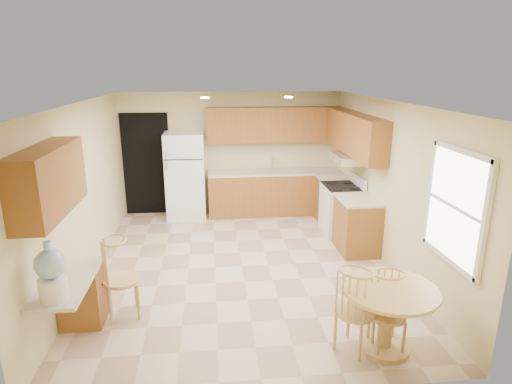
{
  "coord_description": "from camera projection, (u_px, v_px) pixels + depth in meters",
  "views": [
    {
      "loc": [
        -0.42,
        -6.04,
        2.97
      ],
      "look_at": [
        0.25,
        0.3,
        1.1
      ],
      "focal_mm": 30.0,
      "sensor_mm": 36.0,
      "label": 1
    }
  ],
  "objects": [
    {
      "name": "floor",
      "position": [
        242.0,
        266.0,
        6.64
      ],
      "size": [
        5.5,
        5.5,
        0.0
      ],
      "primitive_type": "plane",
      "color": "beige",
      "rests_on": "ground"
    },
    {
      "name": "ceiling",
      "position": [
        240.0,
        102.0,
        5.94
      ],
      "size": [
        4.5,
        5.5,
        0.02
      ],
      "primitive_type": "cube",
      "color": "white",
      "rests_on": "wall_back"
    },
    {
      "name": "wall_back",
      "position": [
        232.0,
        153.0,
        8.91
      ],
      "size": [
        4.5,
        0.02,
        2.5
      ],
      "primitive_type": "cube",
      "color": "beige",
      "rests_on": "floor"
    },
    {
      "name": "wall_front",
      "position": [
        264.0,
        276.0,
        3.66
      ],
      "size": [
        4.5,
        0.02,
        2.5
      ],
      "primitive_type": "cube",
      "color": "beige",
      "rests_on": "floor"
    },
    {
      "name": "wall_left",
      "position": [
        83.0,
        193.0,
        6.06
      ],
      "size": [
        0.02,
        5.5,
        2.5
      ],
      "primitive_type": "cube",
      "color": "beige",
      "rests_on": "floor"
    },
    {
      "name": "wall_right",
      "position": [
        388.0,
        184.0,
        6.51
      ],
      "size": [
        0.02,
        5.5,
        2.5
      ],
      "primitive_type": "cube",
      "color": "beige",
      "rests_on": "floor"
    },
    {
      "name": "doorway",
      "position": [
        147.0,
        164.0,
        8.77
      ],
      "size": [
        0.9,
        0.02,
        2.1
      ],
      "primitive_type": "cube",
      "color": "black",
      "rests_on": "floor"
    },
    {
      "name": "base_cab_back",
      "position": [
        275.0,
        193.0,
        8.94
      ],
      "size": [
        2.75,
        0.6,
        0.87
      ],
      "primitive_type": "cube",
      "color": "#995D27",
      "rests_on": "floor"
    },
    {
      "name": "counter_back",
      "position": [
        275.0,
        172.0,
        8.81
      ],
      "size": [
        2.75,
        0.63,
        0.04
      ],
      "primitive_type": "cube",
      "color": "beige",
      "rests_on": "base_cab_back"
    },
    {
      "name": "base_cab_right_a",
      "position": [
        333.0,
        200.0,
        8.48
      ],
      "size": [
        0.6,
        0.59,
        0.87
      ],
      "primitive_type": "cube",
      "color": "#995D27",
      "rests_on": "floor"
    },
    {
      "name": "counter_right_a",
      "position": [
        334.0,
        178.0,
        8.36
      ],
      "size": [
        0.63,
        0.59,
        0.04
      ],
      "primitive_type": "cube",
      "color": "beige",
      "rests_on": "base_cab_right_a"
    },
    {
      "name": "base_cab_right_b",
      "position": [
        357.0,
        226.0,
        7.09
      ],
      "size": [
        0.6,
        0.8,
        0.87
      ],
      "primitive_type": "cube",
      "color": "#995D27",
      "rests_on": "floor"
    },
    {
      "name": "counter_right_b",
      "position": [
        359.0,
        200.0,
        6.97
      ],
      "size": [
        0.63,
        0.8,
        0.04
      ],
      "primitive_type": "cube",
      "color": "beige",
      "rests_on": "base_cab_right_b"
    },
    {
      "name": "upper_cab_back",
      "position": [
        275.0,
        125.0,
        8.67
      ],
      "size": [
        2.75,
        0.33,
        0.7
      ],
      "primitive_type": "cube",
      "color": "#995D27",
      "rests_on": "wall_back"
    },
    {
      "name": "upper_cab_right",
      "position": [
        354.0,
        134.0,
        7.48
      ],
      "size": [
        0.33,
        2.42,
        0.7
      ],
      "primitive_type": "cube",
      "color": "#995D27",
      "rests_on": "wall_right"
    },
    {
      "name": "upper_cab_left",
      "position": [
        49.0,
        181.0,
        4.38
      ],
      "size": [
        0.33,
        1.4,
        0.7
      ],
      "primitive_type": "cube",
      "color": "#995D27",
      "rests_on": "wall_left"
    },
    {
      "name": "sink",
      "position": [
        274.0,
        171.0,
        8.81
      ],
      "size": [
        0.78,
        0.44,
        0.01
      ],
      "primitive_type": "cube",
      "color": "silver",
      "rests_on": "counter_back"
    },
    {
      "name": "range_hood",
      "position": [
        349.0,
        158.0,
        7.57
      ],
      "size": [
        0.5,
        0.76,
        0.14
      ],
      "primitive_type": "cube",
      "color": "silver",
      "rests_on": "upper_cab_right"
    },
    {
      "name": "desk_pedestal",
      "position": [
        82.0,
        296.0,
        5.07
      ],
      "size": [
        0.48,
        0.42,
        0.72
      ],
      "primitive_type": "cube",
      "color": "#995D27",
      "rests_on": "floor"
    },
    {
      "name": "desk_top",
      "position": [
        68.0,
        281.0,
        4.6
      ],
      "size": [
        0.5,
        1.2,
        0.04
      ],
      "primitive_type": "cube",
      "color": "beige",
      "rests_on": "desk_pedestal"
    },
    {
      "name": "window",
      "position": [
        456.0,
        207.0,
        4.68
      ],
      "size": [
        0.06,
        1.12,
        1.3
      ],
      "color": "white",
      "rests_on": "wall_right"
    },
    {
      "name": "can_light_a",
      "position": [
        205.0,
        98.0,
        7.03
      ],
      "size": [
        0.14,
        0.14,
        0.02
      ],
      "primitive_type": "cylinder",
      "color": "white",
      "rests_on": "ceiling"
    },
    {
      "name": "can_light_b",
      "position": [
        289.0,
        97.0,
        7.18
      ],
      "size": [
        0.14,
        0.14,
        0.02
      ],
      "primitive_type": "cylinder",
      "color": "white",
      "rests_on": "ceiling"
    },
    {
      "name": "refrigerator",
      "position": [
        186.0,
        176.0,
        8.59
      ],
      "size": [
        0.77,
        0.75,
        1.74
      ],
      "color": "white",
      "rests_on": "floor"
    },
    {
      "name": "stove",
      "position": [
        342.0,
        209.0,
        7.83
      ],
      "size": [
        0.65,
        0.76,
        1.09
      ],
      "color": "white",
      "rests_on": "floor"
    },
    {
      "name": "dining_table",
      "position": [
        388.0,
        310.0,
        4.54
      ],
      "size": [
        1.01,
        1.01,
        0.75
      ],
      "rotation": [
        0.0,
        0.0,
        0.36
      ],
      "color": "tan",
      "rests_on": "floor"
    },
    {
      "name": "chair_table_a",
      "position": [
        359.0,
        306.0,
        4.45
      ],
      "size": [
        0.42,
        0.51,
        0.94
      ],
      "rotation": [
        0.0,
        0.0,
        -0.81
      ],
      "color": "tan",
      "rests_on": "floor"
    },
    {
      "name": "chair_table_b",
      "position": [
        392.0,
        310.0,
        4.45
      ],
      "size": [
        0.39,
        0.39,
        0.89
      ],
      "rotation": [
        0.0,
        0.0,
        3.13
      ],
      "color": "tan",
      "rests_on": "floor"
    },
    {
      "name": "chair_desk",
      "position": [
        119.0,
        273.0,
        5.07
      ],
      "size": [
        0.45,
        0.58,
        1.01
      ],
      "rotation": [
        0.0,
        0.0,
        -1.32
      ],
      "color": "tan",
      "rests_on": "floor"
    },
    {
      "name": "water_crock",
      "position": [
        51.0,
        274.0,
        4.14
      ],
      "size": [
        0.29,
        0.29,
        0.61
      ],
      "color": "white",
      "rests_on": "desk_top"
    }
  ]
}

